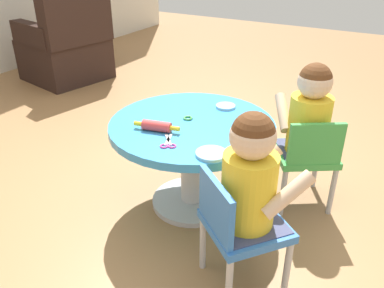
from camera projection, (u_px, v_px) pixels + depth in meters
The scene contains 13 objects.
ground_plane at pixel (192, 203), 2.23m from camera, with size 10.00×10.00×0.00m, color #9E7247.
craft_table at pixel (192, 145), 2.05m from camera, with size 0.83×0.83×0.50m.
child_chair_left at pixel (238, 226), 1.58m from camera, with size 0.42×0.42×0.54m.
seated_child_left at pixel (251, 176), 1.49m from camera, with size 0.44×0.43×0.51m.
child_chair_right at pixel (306, 155), 2.08m from camera, with size 0.41×0.41×0.54m.
seated_child_right at pixel (310, 113), 2.01m from camera, with size 0.44×0.41×0.51m.
armchair_dark at pixel (67, 49), 3.96m from camera, with size 0.83×0.84×0.85m.
rolling_pin at pixel (157, 126), 1.89m from camera, with size 0.08×0.23×0.05m.
craft_scissors at pixel (168, 143), 1.79m from camera, with size 0.14×0.12×0.01m.
playdough_blob_0 at pixel (226, 106), 2.16m from camera, with size 0.11×0.11×0.01m, color #8CCCF2.
playdough_blob_1 at pixel (211, 154), 1.69m from camera, with size 0.14×0.14×0.01m, color #8CCCF2.
cookie_cutter_0 at pixel (188, 118), 2.03m from camera, with size 0.05×0.05×0.01m, color #4CB259.
cookie_cutter_1 at pixel (258, 114), 2.07m from camera, with size 0.06×0.06×0.01m, color #3F99D8.
Camera 1 is at (-1.57, -0.91, 1.33)m, focal length 37.22 mm.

